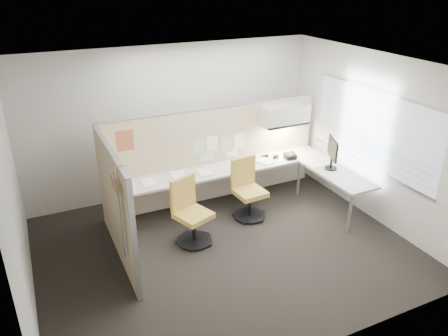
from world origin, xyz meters
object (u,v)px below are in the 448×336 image
desk (244,174)px  chair_left (190,214)px  monitor (332,152)px  phone (290,156)px  chair_right (247,191)px

desk → chair_left: (-1.32, -0.71, -0.11)m
chair_left → monitor: monitor is taller
chair_left → monitor: size_ratio=1.88×
desk → chair_left: bearing=-151.8°
desk → phone: 0.99m
chair_right → monitor: size_ratio=1.86×
desk → monitor: (1.37, -0.69, 0.45)m
desk → chair_left: chair_left is taller
desk → phone: (0.97, 0.01, 0.18)m
chair_right → chair_left: bearing=-169.4°
desk → monitor: 1.60m
chair_left → chair_right: bearing=-5.7°
chair_left → desk: bearing=7.6°
desk → chair_right: 0.43m
chair_left → monitor: (2.69, 0.02, 0.56)m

